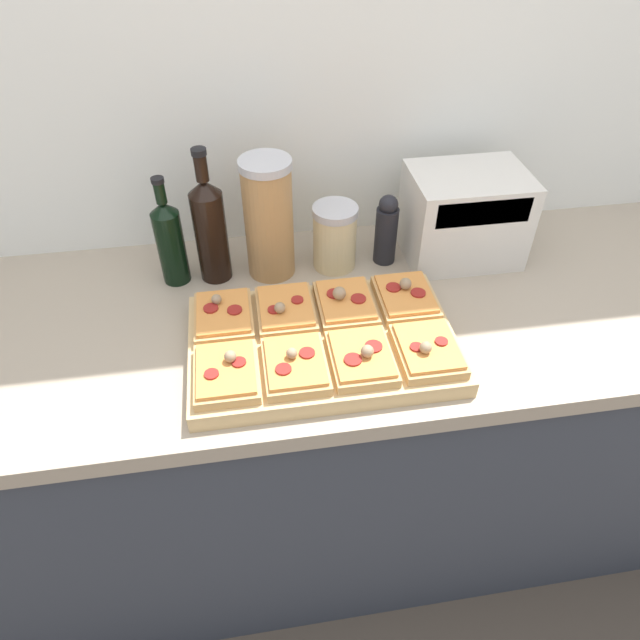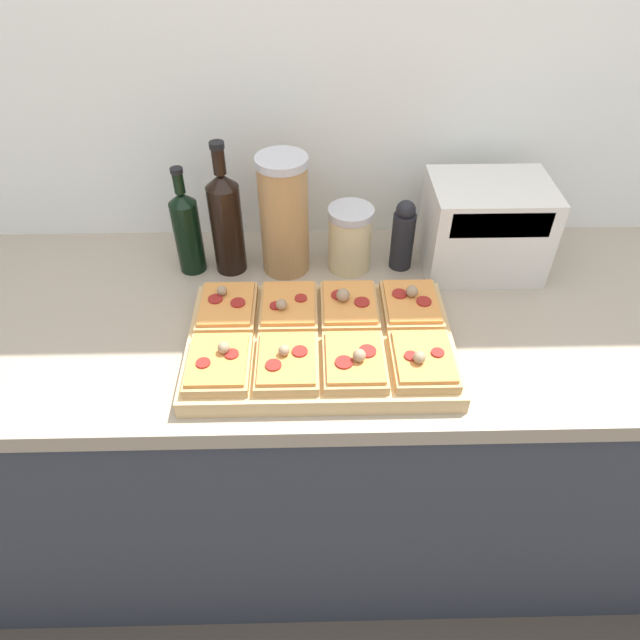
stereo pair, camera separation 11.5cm
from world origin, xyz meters
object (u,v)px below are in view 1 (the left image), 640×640
grain_jar_short (335,237)px  pepper_mill (386,230)px  cutting_board (322,344)px  grain_jar_tall (269,219)px  olive_oil_bottle (170,241)px  wine_bottle (210,228)px  toaster_oven (464,216)px

grain_jar_short → pepper_mill: size_ratio=0.90×
cutting_board → grain_jar_short: grain_jar_short is taller
grain_jar_tall → pepper_mill: grain_jar_tall is taller
pepper_mill → grain_jar_short: bearing=180.0°
olive_oil_bottle → grain_jar_tall: 0.23m
wine_bottle → grain_jar_tall: size_ratio=1.12×
cutting_board → olive_oil_bottle: size_ratio=2.03×
toaster_oven → wine_bottle: bearing=179.9°
grain_jar_tall → toaster_oven: bearing=-0.1°
cutting_board → toaster_oven: bearing=36.7°
grain_jar_tall → toaster_oven: (0.47, -0.00, -0.04)m
pepper_mill → toaster_oven: 0.19m
grain_jar_short → pepper_mill: 0.12m
cutting_board → grain_jar_tall: size_ratio=1.87×
cutting_board → grain_jar_short: 0.31m
cutting_board → pepper_mill: bearing=55.5°
pepper_mill → grain_jar_tall: bearing=-180.0°
wine_bottle → grain_jar_tall: (0.13, -0.00, 0.01)m
toaster_oven → grain_jar_tall: bearing=179.9°
pepper_mill → toaster_oven: toaster_oven is taller
cutting_board → wine_bottle: (-0.21, 0.29, 0.11)m
wine_bottle → pepper_mill: 0.41m
toaster_oven → olive_oil_bottle: bearing=179.9°
grain_jar_tall → pepper_mill: size_ratio=1.61×
olive_oil_bottle → grain_jar_short: size_ratio=1.65×
grain_jar_tall → toaster_oven: grain_jar_tall is taller
wine_bottle → olive_oil_bottle: bearing=-180.0°
grain_jar_short → pepper_mill: pepper_mill is taller
wine_bottle → grain_jar_short: (0.28, 0.00, -0.05)m
toaster_oven → cutting_board: bearing=-143.3°
wine_bottle → grain_jar_tall: 0.13m
toaster_oven → grain_jar_short: bearing=179.8°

